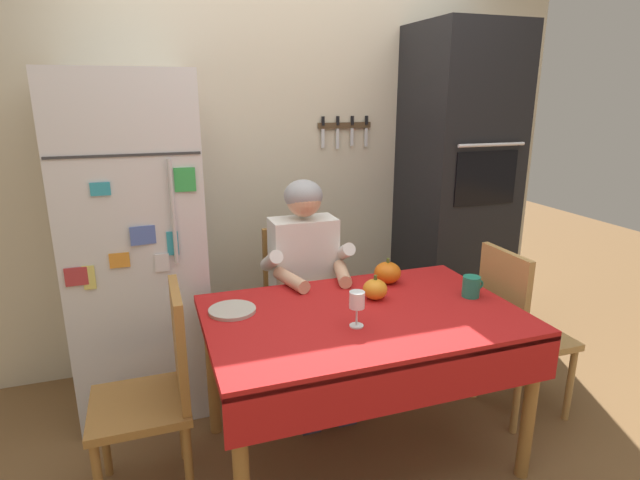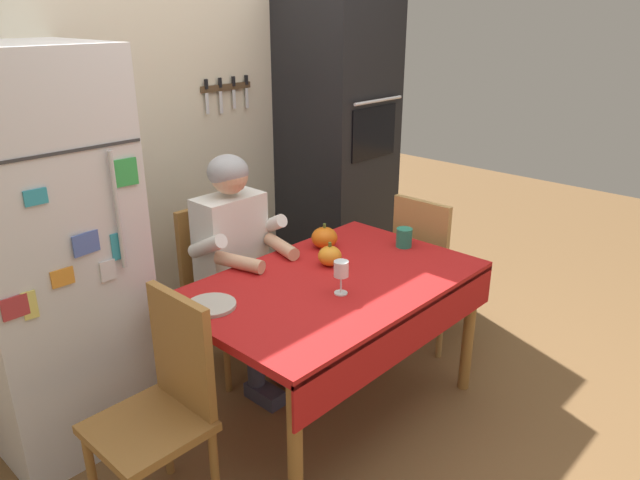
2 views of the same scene
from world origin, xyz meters
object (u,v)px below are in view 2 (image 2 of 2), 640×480
object	(u,v)px
seated_person	(240,252)
chair_left_side	(164,401)
refrigerator	(44,257)
wine_glass	(341,271)
pumpkin_medium	(324,238)
dining_table	(336,297)
chair_behind_person	(220,281)
pumpkin_large	(330,256)
chair_right_side	(428,265)
coffee_mug	(404,237)
serving_tray	(211,305)
wall_oven	(337,149)

from	to	relation	value
seated_person	chair_left_side	world-z (taller)	seated_person
refrigerator	wine_glass	distance (m)	1.31
refrigerator	pumpkin_medium	bearing A→B (deg)	-24.78
refrigerator	dining_table	world-z (taller)	refrigerator
chair_behind_person	pumpkin_large	world-z (taller)	chair_behind_person
chair_right_side	coffee_mug	bearing A→B (deg)	-171.69
dining_table	seated_person	bearing A→B (deg)	97.31
dining_table	chair_left_side	distance (m)	0.92
serving_tray	dining_table	bearing A→B (deg)	-21.28
refrigerator	chair_left_side	distance (m)	0.89
wall_oven	seated_person	bearing A→B (deg)	-164.20
seated_person	pumpkin_large	bearing A→B (deg)	-67.18
chair_behind_person	serving_tray	bearing A→B (deg)	-129.66
chair_left_side	coffee_mug	distance (m)	1.50
dining_table	chair_left_side	bearing A→B (deg)	174.52
seated_person	wine_glass	size ratio (longest dim) A/B	7.97
pumpkin_large	serving_tray	bearing A→B (deg)	173.87
chair_left_side	coffee_mug	world-z (taller)	chair_left_side
wine_glass	pumpkin_large	size ratio (longest dim) A/B	1.30
dining_table	pumpkin_large	distance (m)	0.23
refrigerator	chair_right_side	size ratio (longest dim) A/B	1.94
dining_table	pumpkin_medium	distance (m)	0.44
dining_table	chair_left_side	world-z (taller)	chair_left_side
refrigerator	chair_left_side	size ratio (longest dim) A/B	1.94
wall_oven	pumpkin_large	bearing A→B (deg)	-140.19
wine_glass	pumpkin_medium	size ratio (longest dim) A/B	1.13
coffee_mug	wine_glass	xyz separation A→B (m)	(-0.65, -0.12, 0.06)
wine_glass	serving_tray	bearing A→B (deg)	145.85
dining_table	chair_behind_person	world-z (taller)	chair_behind_person
chair_behind_person	pumpkin_medium	size ratio (longest dim) A/B	6.73
serving_tray	chair_left_side	bearing A→B (deg)	-159.39
chair_right_side	serving_tray	bearing A→B (deg)	174.23
coffee_mug	serving_tray	world-z (taller)	coffee_mug
pumpkin_large	coffee_mug	bearing A→B (deg)	-15.28
seated_person	coffee_mug	distance (m)	0.87
pumpkin_medium	refrigerator	bearing A→B (deg)	155.22
chair_left_side	serving_tray	world-z (taller)	chair_left_side
refrigerator	wall_oven	xyz separation A→B (m)	(2.00, 0.04, 0.15)
chair_behind_person	chair_left_side	world-z (taller)	same
wall_oven	chair_left_side	world-z (taller)	wall_oven
pumpkin_large	chair_right_side	bearing A→B (deg)	-5.46
chair_right_side	pumpkin_large	distance (m)	0.84
refrigerator	seated_person	bearing A→B (deg)	-17.75
refrigerator	chair_behind_person	bearing A→B (deg)	-5.92
chair_behind_person	chair_right_side	world-z (taller)	same
refrigerator	serving_tray	xyz separation A→B (m)	(0.39, -0.67, -0.15)
seated_person	chair_right_side	xyz separation A→B (m)	(0.98, -0.53, -0.23)
wine_glass	chair_left_side	bearing A→B (deg)	166.93
chair_behind_person	refrigerator	bearing A→B (deg)	174.08
coffee_mug	pumpkin_medium	distance (m)	0.42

